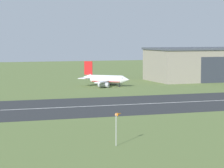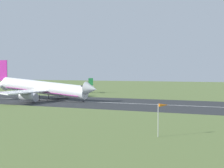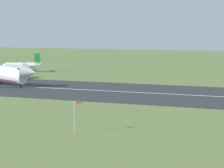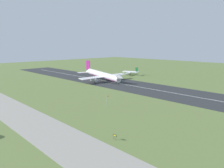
% 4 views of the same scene
% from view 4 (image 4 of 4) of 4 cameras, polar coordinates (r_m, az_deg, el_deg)
% --- Properties ---
extents(ground_plane, '(668.50, 668.50, 0.00)m').
position_cam_4_polar(ground_plane, '(102.74, 0.12, -7.78)').
color(ground_plane, olive).
extents(runway_strip, '(428.50, 41.04, 0.06)m').
position_cam_4_polar(runway_strip, '(149.24, 16.93, -2.48)').
color(runway_strip, '#2B2D30').
rests_on(runway_strip, ground_plane).
extents(runway_centreline, '(385.65, 0.70, 0.01)m').
position_cam_4_polar(runway_centreline, '(149.23, 16.93, -2.47)').
color(runway_centreline, silver).
rests_on(runway_centreline, runway_strip).
extents(taxiway_road, '(321.37, 17.69, 0.05)m').
position_cam_4_polar(taxiway_road, '(85.09, -15.90, -12.10)').
color(taxiway_road, gray).
rests_on(taxiway_road, ground_plane).
extents(airplane_landing, '(51.48, 49.41, 16.97)m').
position_cam_4_polar(airplane_landing, '(192.71, -2.38, 2.29)').
color(airplane_landing, white).
rests_on(airplane_landing, ground_plane).
extents(airplane_parked_centre, '(18.59, 21.99, 8.32)m').
position_cam_4_polar(airplane_parked_centre, '(231.98, 4.77, 3.08)').
color(airplane_parked_centre, silver).
rests_on(airplane_parked_centre, ground_plane).
extents(windsock_pole, '(1.81, 1.75, 6.04)m').
position_cam_4_polar(windsock_pole, '(112.26, -0.91, -3.38)').
color(windsock_pole, '#B7B7BC').
rests_on(windsock_pole, ground_plane).
extents(runway_sign, '(1.44, 0.13, 1.85)m').
position_cam_4_polar(runway_sign, '(75.89, 0.75, -13.40)').
color(runway_sign, '#4C4C51').
rests_on(runway_sign, ground_plane).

